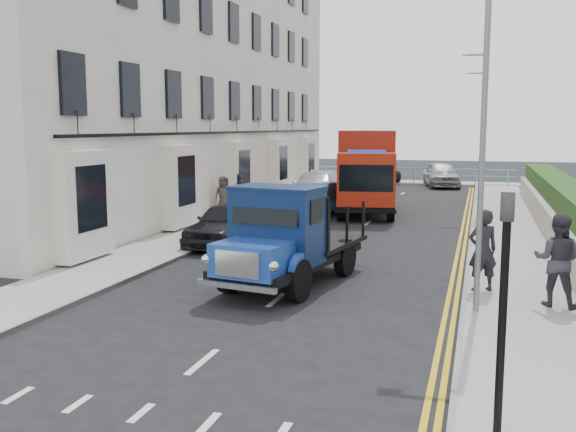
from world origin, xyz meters
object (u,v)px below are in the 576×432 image
object	(u,v)px
red_lorry	(366,169)
pedestrian_east_near	(483,250)
bedford_lorry	(280,243)
lamp_far	(481,124)
lamp_mid	(480,123)
parked_car_front	(228,223)
lamp_near	(477,119)

from	to	relation	value
red_lorry	pedestrian_east_near	xyz separation A→B (m)	(5.05, -13.64, -0.89)
bedford_lorry	lamp_far	bearing A→B (deg)	89.82
red_lorry	pedestrian_east_near	bearing A→B (deg)	-79.39
lamp_mid	parked_car_front	distance (m)	13.09
lamp_near	bedford_lorry	size ratio (longest dim) A/B	1.30
lamp_mid	red_lorry	bearing A→B (deg)	-172.35
parked_car_front	pedestrian_east_near	bearing A→B (deg)	-26.07
lamp_mid	lamp_near	bearing A→B (deg)	-90.00
lamp_mid	parked_car_front	world-z (taller)	lamp_mid
lamp_far	red_lorry	bearing A→B (deg)	-114.40
red_lorry	parked_car_front	xyz separation A→B (m)	(-2.95, -9.35, -1.24)
bedford_lorry	pedestrian_east_near	xyz separation A→B (m)	(4.61, 0.73, -0.06)
lamp_near	red_lorry	world-z (taller)	lamp_near
lamp_near	lamp_mid	distance (m)	16.00
red_lorry	lamp_mid	bearing A→B (deg)	-2.07
lamp_far	bedford_lorry	bearing A→B (deg)	-99.94
lamp_near	bedford_lorry	distance (m)	5.33
lamp_mid	lamp_far	size ratio (longest dim) A/B	1.00
lamp_far	pedestrian_east_near	size ratio (longest dim) A/B	3.72
lamp_far	bedford_lorry	world-z (taller)	lamp_far
lamp_near	lamp_far	world-z (taller)	same
lamp_mid	pedestrian_east_near	bearing A→B (deg)	-89.11
lamp_mid	red_lorry	xyz separation A→B (m)	(-4.83, -0.65, -2.04)
bedford_lorry	red_lorry	distance (m)	14.40
lamp_far	red_lorry	distance (m)	11.87
lamp_near	lamp_far	size ratio (longest dim) A/B	1.00
lamp_far	parked_car_front	bearing A→B (deg)	-111.25
lamp_mid	pedestrian_east_near	world-z (taller)	lamp_mid
lamp_mid	parked_car_front	size ratio (longest dim) A/B	1.67
lamp_near	bedford_lorry	xyz separation A→B (m)	(-4.38, 0.98, -2.87)
lamp_mid	pedestrian_east_near	xyz separation A→B (m)	(0.22, -14.29, -2.94)
lamp_near	red_lorry	xyz separation A→B (m)	(-4.83, 15.35, -2.04)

